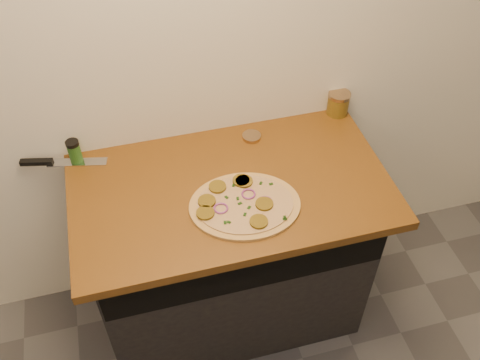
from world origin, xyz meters
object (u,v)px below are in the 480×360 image
object	(u,v)px
chefs_knife	(56,162)
spice_shaker	(74,152)
pizza	(244,204)
salsa_jar	(338,103)

from	to	relation	value
chefs_knife	spice_shaker	distance (m)	0.09
pizza	salsa_jar	world-z (taller)	salsa_jar
pizza	salsa_jar	bearing A→B (deg)	38.19
spice_shaker	salsa_jar	bearing A→B (deg)	1.07
salsa_jar	spice_shaker	distance (m)	1.10
chefs_knife	salsa_jar	xyz separation A→B (m)	(1.18, 0.01, 0.05)
pizza	chefs_knife	world-z (taller)	pizza
salsa_jar	chefs_knife	bearing A→B (deg)	-179.45
pizza	spice_shaker	bearing A→B (deg)	145.22
pizza	spice_shaker	world-z (taller)	spice_shaker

